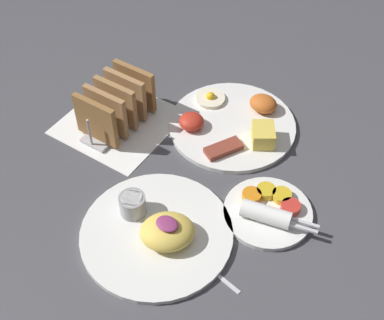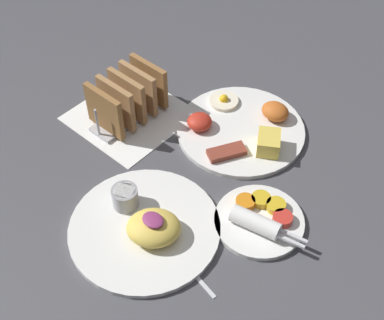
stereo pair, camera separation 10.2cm
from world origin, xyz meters
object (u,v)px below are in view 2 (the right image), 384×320
at_px(plate_condiments, 260,219).
at_px(toast_rack, 128,98).
at_px(plate_breakfast, 241,127).
at_px(plate_foreground, 145,225).

bearing_deg(plate_condiments, toast_rack, 173.77).
distance_m(plate_breakfast, toast_rack, 0.25).
xyz_separation_m(plate_breakfast, plate_foreground, (0.03, -0.31, 0.00)).
bearing_deg(toast_rack, plate_foreground, -38.46).
bearing_deg(plate_breakfast, plate_foreground, -84.68).
bearing_deg(plate_breakfast, toast_rack, -149.48).
height_order(plate_breakfast, plate_condiments, plate_breakfast).
relative_size(plate_breakfast, plate_condiments, 1.49).
xyz_separation_m(plate_condiments, toast_rack, (-0.38, 0.04, 0.04)).
bearing_deg(toast_rack, plate_condiments, -6.23).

